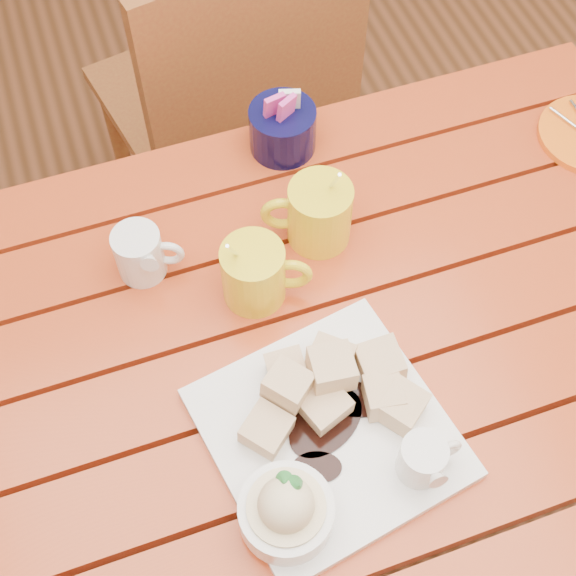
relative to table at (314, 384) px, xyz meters
name	(u,v)px	position (x,y,z in m)	size (l,w,h in m)	color
ground	(305,514)	(0.00, 0.00, -0.64)	(5.00, 5.00, 0.00)	#512D17
table	(314,384)	(0.00, 0.00, 0.00)	(1.20, 0.79, 0.75)	maroon
dessert_plate	(324,444)	(-0.04, -0.13, 0.14)	(0.31, 0.31, 0.11)	white
coffee_mug_left	(317,213)	(0.06, 0.17, 0.16)	(0.12, 0.09, 0.15)	yellow
coffee_mug_right	(256,273)	(-0.05, 0.11, 0.16)	(0.12, 0.08, 0.14)	yellow
cream_pitcher	(141,253)	(-0.18, 0.19, 0.15)	(0.09, 0.08, 0.08)	white
sugar_caddy	(283,128)	(0.07, 0.34, 0.15)	(0.10, 0.10, 0.11)	black
chair_far	(234,103)	(0.09, 0.68, -0.14)	(0.50, 0.50, 0.91)	brown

